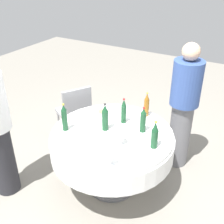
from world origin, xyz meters
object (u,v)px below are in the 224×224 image
object	(u,v)px
bottle_dark_green_front	(155,135)
bottle_dark_green_rear	(143,120)
plate_mid	(85,126)
dining_table	(112,144)
plate_left	(98,142)
wine_glass_west	(121,136)
bottle_dark_green_east	(64,118)
bottle_dark_green_inner	(105,118)
chair_north	(75,110)
plate_south	(102,112)
bottle_amber_west	(146,105)
plate_near	(125,132)
person_front	(183,106)
wine_glass_inner	(111,156)
bottle_dark_green_north	(124,112)

from	to	relation	value
bottle_dark_green_front	bottle_dark_green_rear	world-z (taller)	bottle_dark_green_front
bottle_dark_green_rear	plate_mid	size ratio (longest dim) A/B	1.30
dining_table	plate_left	size ratio (longest dim) A/B	5.35
bottle_dark_green_front	wine_glass_west	size ratio (longest dim) A/B	2.06
bottle_dark_green_east	plate_left	size ratio (longest dim) A/B	1.26
bottle_dark_green_inner	chair_north	bearing A→B (deg)	57.58
bottle_dark_green_east	plate_south	size ratio (longest dim) A/B	1.36
dining_table	bottle_dark_green_inner	xyz separation A→B (m)	(0.02, 0.09, 0.29)
bottle_dark_green_east	plate_left	xyz separation A→B (m)	(-0.04, -0.43, -0.14)
bottle_dark_green_inner	plate_south	size ratio (longest dim) A/B	1.35
bottle_dark_green_front	plate_south	xyz separation A→B (m)	(0.32, 0.79, -0.12)
chair_north	plate_mid	bearing A→B (deg)	-104.14
dining_table	bottle_dark_green_east	bearing A→B (deg)	113.64
bottle_amber_west	plate_near	size ratio (longest dim) A/B	1.14
chair_north	bottle_amber_west	bearing A→B (deg)	-60.17
bottle_dark_green_rear	wine_glass_west	world-z (taller)	bottle_dark_green_rear
bottle_dark_green_front	chair_north	xyz separation A→B (m)	(0.54, 1.36, -0.36)
dining_table	bottle_dark_green_front	distance (m)	0.56
plate_near	person_front	distance (m)	0.84
dining_table	bottle_dark_green_east	world-z (taller)	bottle_dark_green_east
wine_glass_inner	plate_near	world-z (taller)	wine_glass_inner
wine_glass_inner	bottle_dark_green_north	bearing A→B (deg)	19.35
plate_left	dining_table	bearing A→B (deg)	-6.74
wine_glass_inner	plate_mid	size ratio (longest dim) A/B	0.67
bottle_dark_green_north	wine_glass_west	distance (m)	0.42
bottle_dark_green_inner	bottle_dark_green_north	bearing A→B (deg)	-24.09
bottle_dark_green_front	bottle_dark_green_inner	size ratio (longest dim) A/B	0.95
bottle_dark_green_east	bottle_dark_green_front	bearing A→B (deg)	-79.04
wine_glass_inner	person_front	xyz separation A→B (m)	(1.26, -0.26, -0.02)
bottle_dark_green_north	plate_left	distance (m)	0.50
bottle_dark_green_inner	chair_north	distance (m)	1.00
bottle_dark_green_north	plate_south	world-z (taller)	bottle_dark_green_north
dining_table	plate_south	distance (m)	0.46
plate_south	plate_left	distance (m)	0.61
plate_mid	plate_south	world-z (taller)	plate_south
wine_glass_west	plate_near	distance (m)	0.23
plate_mid	plate_south	xyz separation A→B (m)	(0.35, -0.00, 0.00)
bottle_dark_green_north	plate_near	xyz separation A→B (m)	(-0.19, -0.11, -0.13)
plate_mid	plate_south	distance (m)	0.35
bottle_amber_west	plate_south	size ratio (longest dim) A/B	1.28
bottle_dark_green_rear	wine_glass_inner	xyz separation A→B (m)	(-0.64, 0.01, -0.03)
bottle_dark_green_north	plate_near	distance (m)	0.25
person_front	plate_near	bearing A→B (deg)	-85.07
bottle_dark_green_front	plate_near	bearing A→B (deg)	78.04
wine_glass_inner	plate_near	bearing A→B (deg)	14.43
plate_left	person_front	size ratio (longest dim) A/B	0.16
bottle_dark_green_east	bottle_dark_green_inner	distance (m)	0.43
person_front	wine_glass_west	bearing A→B (deg)	-76.44
bottle_dark_green_east	wine_glass_inner	bearing A→B (deg)	-110.09
dining_table	plate_near	distance (m)	0.21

